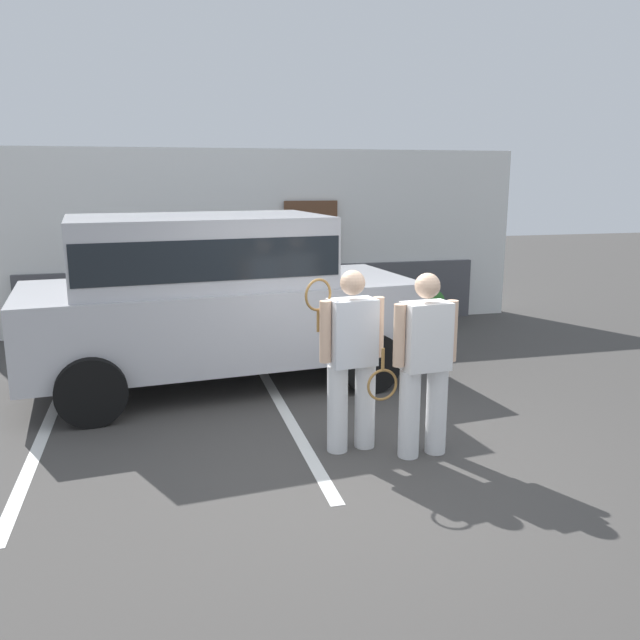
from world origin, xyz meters
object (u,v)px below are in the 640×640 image
Objects in this scene: tennis_player_woman at (424,363)px; potted_plant_by_porch at (430,306)px; parked_suv at (212,291)px; tennis_player_man at (351,358)px.

potted_plant_by_porch is (2.14, 4.71, -0.49)m from tennis_player_woman.
parked_suv is 2.55m from tennis_player_man.
parked_suv is at bearing -63.04° from tennis_player_woman.
tennis_player_man is at bearing -121.66° from potted_plant_by_porch.
tennis_player_man is at bearing -30.79° from tennis_player_woman.
tennis_player_woman is 5.20m from potted_plant_by_porch.
potted_plant_by_porch is (2.73, 4.43, -0.51)m from tennis_player_man.
tennis_player_man is 1.00× the size of tennis_player_woman.
tennis_player_woman is at bearing -63.40° from parked_suv.
tennis_player_woman is at bearing 147.52° from tennis_player_man.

